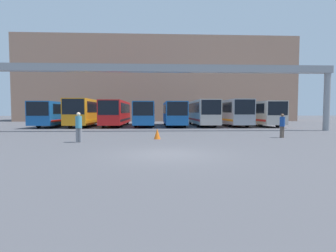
{
  "coord_description": "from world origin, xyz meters",
  "views": [
    {
      "loc": [
        -0.55,
        -11.59,
        1.92
      ],
      "look_at": [
        0.84,
        16.93,
        0.3
      ],
      "focal_mm": 28.0,
      "sensor_mm": 36.0,
      "label": 1
    }
  ],
  "objects_px": {
    "bus_slot_0": "(59,112)",
    "pedestrian_mid_right": "(282,125)",
    "bus_slot_4": "(174,112)",
    "bus_slot_3": "(145,112)",
    "bus_slot_1": "(86,111)",
    "bus_slot_6": "(231,111)",
    "bus_slot_2": "(117,112)",
    "bus_slot_5": "(202,111)",
    "bus_slot_7": "(260,112)",
    "traffic_cone": "(157,134)",
    "pedestrian_near_left": "(79,126)"
  },
  "relations": [
    {
      "from": "bus_slot_0",
      "to": "pedestrian_mid_right",
      "type": "bearing_deg",
      "value": -36.92
    },
    {
      "from": "pedestrian_mid_right",
      "to": "bus_slot_4",
      "type": "bearing_deg",
      "value": 87.68
    },
    {
      "from": "bus_slot_0",
      "to": "bus_slot_3",
      "type": "xyz_separation_m",
      "value": [
        11.21,
        -0.03,
        0.01
      ]
    },
    {
      "from": "bus_slot_1",
      "to": "bus_slot_6",
      "type": "relative_size",
      "value": 1.06
    },
    {
      "from": "bus_slot_2",
      "to": "bus_slot_4",
      "type": "xyz_separation_m",
      "value": [
        7.48,
        -0.6,
        -0.08
      ]
    },
    {
      "from": "bus_slot_3",
      "to": "bus_slot_4",
      "type": "distance_m",
      "value": 3.82
    },
    {
      "from": "bus_slot_4",
      "to": "bus_slot_5",
      "type": "height_order",
      "value": "bus_slot_5"
    },
    {
      "from": "bus_slot_1",
      "to": "bus_slot_3",
      "type": "bearing_deg",
      "value": 5.93
    },
    {
      "from": "bus_slot_5",
      "to": "pedestrian_mid_right",
      "type": "bearing_deg",
      "value": -79.53
    },
    {
      "from": "bus_slot_2",
      "to": "bus_slot_5",
      "type": "xyz_separation_m",
      "value": [
        11.21,
        0.13,
        0.05
      ]
    },
    {
      "from": "bus_slot_0",
      "to": "bus_slot_7",
      "type": "xyz_separation_m",
      "value": [
        26.17,
        -1.21,
        0.04
      ]
    },
    {
      "from": "bus_slot_7",
      "to": "bus_slot_3",
      "type": "bearing_deg",
      "value": 175.48
    },
    {
      "from": "bus_slot_1",
      "to": "bus_slot_7",
      "type": "height_order",
      "value": "bus_slot_1"
    },
    {
      "from": "bus_slot_0",
      "to": "traffic_cone",
      "type": "xyz_separation_m",
      "value": [
        12.66,
        -16.77,
        -1.38
      ]
    },
    {
      "from": "bus_slot_0",
      "to": "bus_slot_1",
      "type": "bearing_deg",
      "value": -12.2
    },
    {
      "from": "bus_slot_7",
      "to": "pedestrian_near_left",
      "type": "height_order",
      "value": "bus_slot_7"
    },
    {
      "from": "pedestrian_near_left",
      "to": "bus_slot_4",
      "type": "bearing_deg",
      "value": 71.05
    },
    {
      "from": "bus_slot_6",
      "to": "bus_slot_7",
      "type": "height_order",
      "value": "bus_slot_6"
    },
    {
      "from": "traffic_cone",
      "to": "pedestrian_mid_right",
      "type": "bearing_deg",
      "value": 3.02
    },
    {
      "from": "bus_slot_0",
      "to": "bus_slot_5",
      "type": "bearing_deg",
      "value": -0.28
    },
    {
      "from": "bus_slot_1",
      "to": "pedestrian_mid_right",
      "type": "height_order",
      "value": "bus_slot_1"
    },
    {
      "from": "traffic_cone",
      "to": "bus_slot_0",
      "type": "bearing_deg",
      "value": 127.05
    },
    {
      "from": "bus_slot_0",
      "to": "traffic_cone",
      "type": "bearing_deg",
      "value": -52.95
    },
    {
      "from": "pedestrian_near_left",
      "to": "pedestrian_mid_right",
      "type": "bearing_deg",
      "value": 11.78
    },
    {
      "from": "bus_slot_7",
      "to": "bus_slot_1",
      "type": "bearing_deg",
      "value": 178.96
    },
    {
      "from": "bus_slot_4",
      "to": "pedestrian_near_left",
      "type": "distance_m",
      "value": 18.98
    },
    {
      "from": "bus_slot_0",
      "to": "pedestrian_near_left",
      "type": "relative_size",
      "value": 6.7
    },
    {
      "from": "bus_slot_2",
      "to": "bus_slot_7",
      "type": "bearing_deg",
      "value": -3.04
    },
    {
      "from": "bus_slot_2",
      "to": "bus_slot_3",
      "type": "distance_m",
      "value": 3.74
    },
    {
      "from": "bus_slot_3",
      "to": "bus_slot_5",
      "type": "distance_m",
      "value": 7.48
    },
    {
      "from": "bus_slot_6",
      "to": "traffic_cone",
      "type": "bearing_deg",
      "value": -121.94
    },
    {
      "from": "bus_slot_0",
      "to": "bus_slot_7",
      "type": "relative_size",
      "value": 1.24
    },
    {
      "from": "bus_slot_1",
      "to": "pedestrian_mid_right",
      "type": "distance_m",
      "value": 23.73
    },
    {
      "from": "bus_slot_5",
      "to": "pedestrian_near_left",
      "type": "height_order",
      "value": "bus_slot_5"
    },
    {
      "from": "bus_slot_1",
      "to": "bus_slot_2",
      "type": "relative_size",
      "value": 0.9
    },
    {
      "from": "bus_slot_2",
      "to": "bus_slot_6",
      "type": "xyz_separation_m",
      "value": [
        14.95,
        -0.88,
        0.06
      ]
    },
    {
      "from": "bus_slot_3",
      "to": "bus_slot_5",
      "type": "xyz_separation_m",
      "value": [
        7.48,
        -0.06,
        0.13
      ]
    },
    {
      "from": "bus_slot_7",
      "to": "pedestrian_near_left",
      "type": "relative_size",
      "value": 5.4
    },
    {
      "from": "bus_slot_6",
      "to": "bus_slot_4",
      "type": "bearing_deg",
      "value": 177.88
    },
    {
      "from": "bus_slot_5",
      "to": "traffic_cone",
      "type": "relative_size",
      "value": 16.68
    },
    {
      "from": "traffic_cone",
      "to": "pedestrian_near_left",
      "type": "bearing_deg",
      "value": -161.4
    },
    {
      "from": "bus_slot_0",
      "to": "bus_slot_5",
      "type": "xyz_separation_m",
      "value": [
        18.69,
        -0.09,
        0.14
      ]
    },
    {
      "from": "bus_slot_0",
      "to": "bus_slot_4",
      "type": "xyz_separation_m",
      "value": [
        14.95,
        -0.82,
        0.01
      ]
    },
    {
      "from": "pedestrian_mid_right",
      "to": "bus_slot_5",
      "type": "bearing_deg",
      "value": 74.63
    },
    {
      "from": "bus_slot_3",
      "to": "pedestrian_mid_right",
      "type": "bearing_deg",
      "value": -57.22
    },
    {
      "from": "bus_slot_3",
      "to": "bus_slot_4",
      "type": "height_order",
      "value": "same"
    },
    {
      "from": "bus_slot_5",
      "to": "bus_slot_7",
      "type": "relative_size",
      "value": 1.22
    },
    {
      "from": "bus_slot_3",
      "to": "pedestrian_near_left",
      "type": "relative_size",
      "value": 6.67
    },
    {
      "from": "bus_slot_0",
      "to": "bus_slot_3",
      "type": "distance_m",
      "value": 11.21
    },
    {
      "from": "bus_slot_0",
      "to": "bus_slot_6",
      "type": "relative_size",
      "value": 1.21
    }
  ]
}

